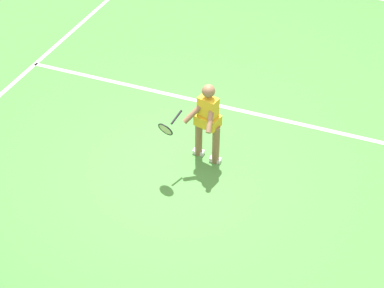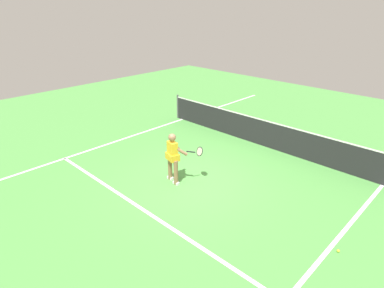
# 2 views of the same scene
# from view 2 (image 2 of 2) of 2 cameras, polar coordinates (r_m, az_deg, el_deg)

# --- Properties ---
(ground_plane) EXTENTS (27.52, 27.52, 0.00)m
(ground_plane) POSITION_cam_2_polar(r_m,az_deg,el_deg) (9.99, 0.17, -6.35)
(ground_plane) COLOR #4C9342
(service_line_marking) EXTENTS (8.47, 0.10, 0.01)m
(service_line_marking) POSITION_cam_2_polar(r_m,az_deg,el_deg) (8.87, -9.04, -10.92)
(service_line_marking) COLOR white
(service_line_marking) RESTS_ON ground
(sideline_left_marking) EXTENTS (0.10, 19.17, 0.01)m
(sideline_left_marking) POSITION_cam_2_polar(r_m,az_deg,el_deg) (12.98, -13.43, 0.36)
(sideline_left_marking) COLOR white
(sideline_left_marking) RESTS_ON ground
(sideline_right_marking) EXTENTS (0.10, 19.17, 0.01)m
(sideline_right_marking) POSITION_cam_2_polar(r_m,az_deg,el_deg) (8.18, 23.05, -16.22)
(sideline_right_marking) COLOR white
(sideline_right_marking) RESTS_ON ground
(court_net) EXTENTS (9.15, 0.08, 1.10)m
(court_net) POSITION_cam_2_polar(r_m,az_deg,el_deg) (12.43, 12.09, 2.00)
(court_net) COLOR #4C4C51
(court_net) RESTS_ON ground
(tennis_player) EXTENTS (0.93, 0.89, 1.55)m
(tennis_player) POSITION_cam_2_polar(r_m,az_deg,el_deg) (9.55, -3.23, -2.12)
(tennis_player) COLOR #8C6647
(tennis_player) RESTS_ON ground
(tennis_ball_near) EXTENTS (0.07, 0.07, 0.07)m
(tennis_ball_near) POSITION_cam_2_polar(r_m,az_deg,el_deg) (8.09, 24.18, -16.65)
(tennis_ball_near) COLOR #D1E533
(tennis_ball_near) RESTS_ON ground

